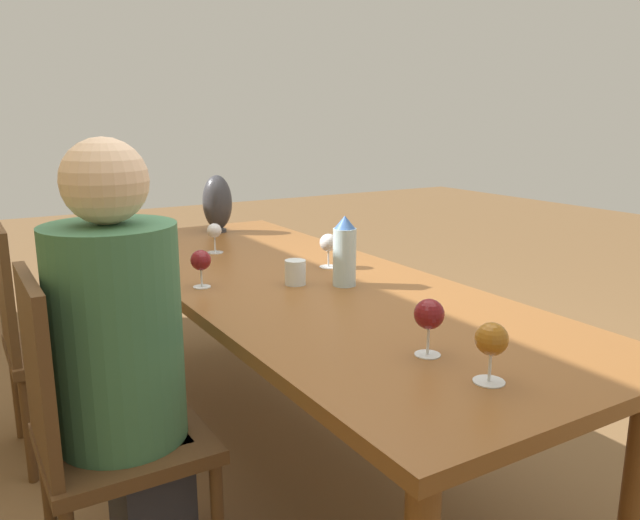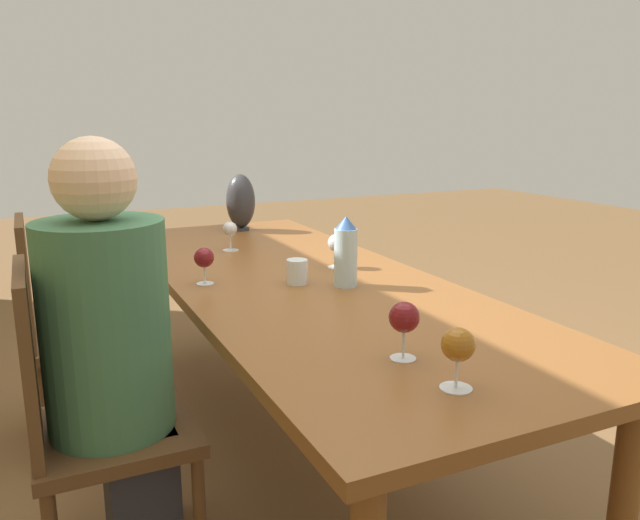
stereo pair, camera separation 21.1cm
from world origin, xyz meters
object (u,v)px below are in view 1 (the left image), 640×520
wine_glass_1 (214,232)px  person_near (123,358)px  wine_glass_2 (492,341)px  chair_near (95,428)px  wine_glass_4 (201,261)px  water_bottle (345,252)px  water_tumbler (295,272)px  wine_glass_0 (329,244)px  chair_far (47,334)px  wine_glass_3 (429,315)px  vase (217,203)px

wine_glass_1 → person_near: person_near is taller
person_near → wine_glass_2: bearing=-138.7°
chair_near → wine_glass_1: bearing=-39.0°
wine_glass_4 → person_near: (-0.36, 0.36, -0.15)m
water_bottle → person_near: (-0.13, 0.80, -0.18)m
water_tumbler → wine_glass_0: wine_glass_0 is taller
wine_glass_1 → wine_glass_2: bearing=-179.4°
wine_glass_1 → wine_glass_4: bearing=153.6°
wine_glass_0 → wine_glass_1: wine_glass_0 is taller
water_tumbler → chair_far: bearing=49.5°
wine_glass_4 → chair_near: (-0.36, 0.45, -0.33)m
wine_glass_3 → vase: bearing=-6.0°
wine_glass_2 → wine_glass_4: wine_glass_2 is taller
person_near → water_bottle: bearing=-80.7°
wine_glass_1 → person_near: 1.07m
vase → chair_far: bearing=116.8°
water_bottle → wine_glass_1: (0.73, 0.19, -0.03)m
wine_glass_4 → chair_far: bearing=41.8°
wine_glass_3 → wine_glass_4: 0.92m
water_bottle → wine_glass_3: 0.68m
water_bottle → chair_near: size_ratio=0.26×
water_bottle → chair_far: 1.21m
wine_glass_0 → wine_glass_2: wine_glass_2 is taller
vase → wine_glass_3: vase is taller
chair_far → person_near: person_near is taller
water_bottle → water_tumbler: bearing=55.1°
water_bottle → wine_glass_3: water_bottle is taller
water_tumbler → wine_glass_4: 0.33m
person_near → wine_glass_0: bearing=-66.6°
water_bottle → person_near: person_near is taller
wine_glass_1 → wine_glass_3: wine_glass_3 is taller
water_bottle → wine_glass_3: (-0.65, 0.18, -0.02)m
chair_near → chair_far: bearing=0.0°
water_tumbler → chair_near: bearing=107.1°
wine_glass_2 → chair_far: bearing=24.3°
water_tumbler → wine_glass_2: size_ratio=0.63×
wine_glass_2 → chair_near: (0.72, 0.72, -0.34)m
wine_glass_2 → wine_glass_3: bearing=3.4°
vase → wine_glass_1: size_ratio=2.24×
wine_glass_1 → wine_glass_3: 1.38m
water_bottle → wine_glass_2: 0.86m
water_tumbler → wine_glass_1: (0.63, 0.05, 0.05)m
wine_glass_2 → person_near: person_near is taller
chair_near → chair_far: (0.87, 0.00, 0.00)m
chair_far → person_near: bearing=-174.3°
wine_glass_0 → person_near: size_ratio=0.11×
vase → person_near: size_ratio=0.23×
water_bottle → vase: vase is taller
vase → chair_far: 1.08m
vase → wine_glass_1: vase is taller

